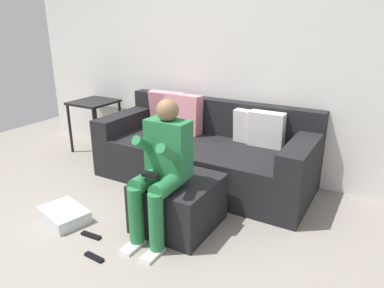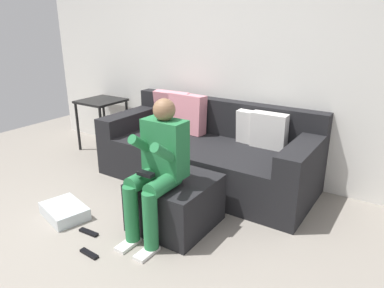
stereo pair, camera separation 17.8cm
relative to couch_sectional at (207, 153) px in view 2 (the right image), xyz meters
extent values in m
plane|color=gray|center=(-0.17, -1.81, -0.33)|extent=(7.09, 7.09, 0.00)
cube|color=silver|center=(-0.17, 0.48, 1.06)|extent=(5.45, 0.10, 2.77)
cube|color=black|center=(0.01, -0.06, -0.10)|extent=(2.37, 0.98, 0.46)
cube|color=black|center=(0.01, 0.35, 0.34)|extent=(2.37, 0.16, 0.41)
cube|color=black|center=(-1.06, -0.06, 0.23)|extent=(0.24, 0.98, 0.21)
cube|color=black|center=(1.07, -0.06, 0.23)|extent=(0.24, 0.98, 0.21)
cube|color=pink|center=(-0.63, 0.20, 0.36)|extent=(0.47, 0.18, 0.47)
cube|color=pink|center=(-0.39, 0.18, 0.36)|extent=(0.47, 0.21, 0.46)
cube|color=white|center=(0.63, 0.19, 0.32)|extent=(0.37, 0.14, 0.38)
cube|color=white|center=(0.44, 0.20, 0.31)|extent=(0.37, 0.16, 0.37)
cube|color=black|center=(0.25, -0.96, -0.11)|extent=(0.63, 0.67, 0.44)
cube|color=#26723F|center=(0.22, -1.04, 0.42)|extent=(0.36, 0.19, 0.48)
sphere|color=#8C6647|center=(0.22, -1.04, 0.74)|extent=(0.18, 0.18, 0.18)
cylinder|color=#26723F|center=(0.12, -1.21, 0.18)|extent=(0.14, 0.34, 0.14)
cylinder|color=#26723F|center=(0.12, -1.38, -0.06)|extent=(0.12, 0.12, 0.48)
cube|color=white|center=(0.12, -1.44, -0.31)|extent=(0.10, 0.22, 0.03)
cylinder|color=#26723F|center=(0.09, -1.16, 0.45)|extent=(0.08, 0.31, 0.25)
cylinder|color=#26723F|center=(0.32, -1.21, 0.18)|extent=(0.14, 0.34, 0.14)
cylinder|color=#26723F|center=(0.32, -1.38, -0.06)|extent=(0.12, 0.12, 0.48)
cube|color=white|center=(0.32, -1.44, -0.31)|extent=(0.10, 0.22, 0.03)
cylinder|color=#26723F|center=(0.35, -1.18, 0.43)|extent=(0.08, 0.36, 0.29)
cube|color=black|center=(0.22, -1.29, 0.28)|extent=(0.14, 0.06, 0.03)
cube|color=silver|center=(-0.69, -1.42, -0.27)|extent=(0.51, 0.41, 0.11)
cube|color=black|center=(-1.77, 0.11, 0.35)|extent=(0.53, 0.55, 0.03)
cylinder|color=black|center=(-2.01, -0.13, 0.01)|extent=(0.04, 0.04, 0.67)
cylinder|color=black|center=(-1.54, -0.13, 0.01)|extent=(0.04, 0.04, 0.67)
cylinder|color=black|center=(-2.01, 0.36, 0.01)|extent=(0.04, 0.04, 0.67)
cylinder|color=black|center=(-1.54, 0.36, 0.01)|extent=(0.04, 0.04, 0.67)
cube|color=black|center=(-0.05, -1.69, -0.32)|extent=(0.18, 0.05, 0.02)
cube|color=black|center=(-0.29, -1.49, -0.32)|extent=(0.19, 0.06, 0.02)
camera|label=1|loc=(1.75, -3.29, 1.41)|focal=33.24mm
camera|label=2|loc=(1.90, -3.20, 1.41)|focal=33.24mm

